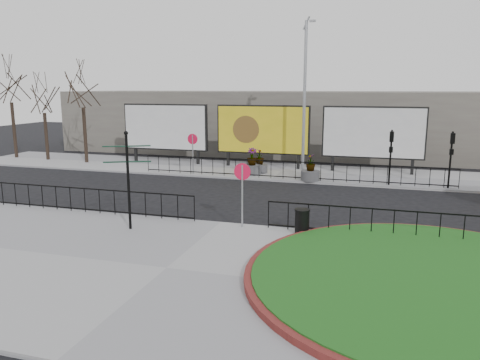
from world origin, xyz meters
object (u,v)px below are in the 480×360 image
at_px(planter_a, 252,165).
at_px(planter_b, 259,164).
at_px(fingerpost_sign, 128,171).
at_px(planter_c, 310,172).
at_px(billboard_mid, 263,130).
at_px(lamp_post, 305,96).
at_px(litter_bin, 302,221).

bearing_deg(planter_a, planter_b, 66.96).
height_order(fingerpost_sign, planter_c, fingerpost_sign).
distance_m(billboard_mid, fingerpost_sign, 14.87).
relative_size(planter_a, planter_b, 1.09).
bearing_deg(billboard_mid, planter_a, -90.00).
relative_size(planter_a, planter_c, 1.07).
height_order(fingerpost_sign, planter_a, fingerpost_sign).
distance_m(lamp_post, planter_b, 4.98).
height_order(fingerpost_sign, litter_bin, fingerpost_sign).
xyz_separation_m(fingerpost_sign, litter_bin, (6.31, 1.22, -1.76)).
bearing_deg(litter_bin, billboard_mid, 109.57).
height_order(lamp_post, planter_b, lamp_post).
bearing_deg(fingerpost_sign, billboard_mid, 63.48).
xyz_separation_m(lamp_post, fingerpost_sign, (-4.50, -12.82, -2.48)).
height_order(billboard_mid, lamp_post, lamp_post).
bearing_deg(litter_bin, lamp_post, 98.90).
distance_m(billboard_mid, planter_c, 5.51).
relative_size(billboard_mid, planter_b, 4.17).
distance_m(litter_bin, planter_a, 11.91).
height_order(planter_a, planter_c, planter_a).
bearing_deg(lamp_post, planter_b, -180.00).
xyz_separation_m(billboard_mid, planter_a, (-0.00, -2.68, -1.91)).
bearing_deg(billboard_mid, planter_b, -81.35).
relative_size(lamp_post, fingerpost_sign, 2.50).
height_order(lamp_post, planter_a, lamp_post).
distance_m(fingerpost_sign, planter_b, 13.06).
height_order(lamp_post, fingerpost_sign, lamp_post).
bearing_deg(planter_c, lamp_post, 113.41).
xyz_separation_m(billboard_mid, litter_bin, (4.82, -13.57, -2.01)).
bearing_deg(litter_bin, planter_c, 96.41).
bearing_deg(planter_c, fingerpost_sign, -114.82).
distance_m(lamp_post, litter_bin, 12.48).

